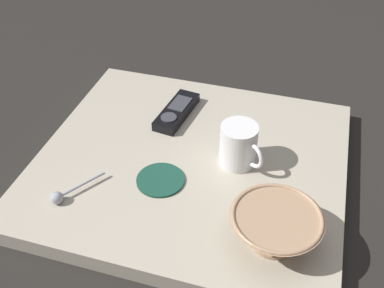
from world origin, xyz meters
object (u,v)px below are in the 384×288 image
Objects in this scene: cereal_bowl at (275,227)px; coffee_mug at (239,145)px; teaspoon at (61,195)px; tv_remote_near at (177,112)px; drink_coaster at (160,180)px.

coffee_mug is at bearing 119.01° from cereal_bowl.
coffee_mug is (-0.11, 0.19, 0.01)m from cereal_bowl.
coffee_mug is 0.96× the size of teaspoon.
teaspoon is at bearing -146.31° from coffee_mug.
coffee_mug is 0.38m from teaspoon.
cereal_bowl reaches higher than tv_remote_near.
cereal_bowl is 0.42m from teaspoon.
teaspoon is at bearing -111.69° from tv_remote_near.
tv_remote_near is 1.64× the size of drink_coaster.
cereal_bowl reaches higher than teaspoon.
teaspoon is (-0.42, -0.02, -0.03)m from cereal_bowl.
teaspoon is 0.36m from tv_remote_near.
teaspoon reaches higher than drink_coaster.
cereal_bowl is at bearing 2.22° from teaspoon.
teaspoon is 1.05× the size of drink_coaster.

